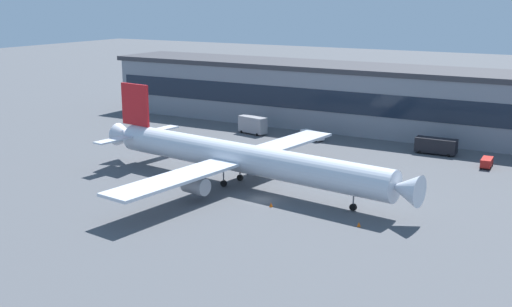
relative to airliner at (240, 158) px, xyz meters
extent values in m
plane|color=#4C4F54|center=(7.17, -5.08, -4.99)|extent=(600.00, 600.00, 0.00)
cube|color=gray|center=(7.17, 56.77, 2.21)|extent=(150.67, 19.46, 14.40)
cube|color=#38383D|center=(7.17, 56.77, 10.01)|extent=(153.68, 19.85, 1.20)
cube|color=#192333|center=(7.17, 46.99, 2.93)|extent=(147.65, 0.16, 5.19)
cylinder|color=silver|center=(0.94, -0.12, 0.02)|extent=(56.05, 11.92, 5.07)
cone|color=silver|center=(30.16, -3.75, 0.02)|extent=(5.12, 5.34, 4.81)
cone|color=silver|center=(-28.54, 3.55, 0.02)|extent=(6.09, 5.21, 4.56)
cube|color=red|center=(-25.78, 3.21, 6.61)|extent=(7.10, 1.37, 8.11)
cube|color=silver|center=(-24.60, 8.67, 0.78)|extent=(3.51, 9.35, 0.30)
cube|color=silver|center=(-25.98, -2.39, 0.78)|extent=(3.51, 9.35, 0.30)
cube|color=silver|center=(0.81, 15.11, -0.49)|extent=(9.06, 25.68, 0.50)
cube|color=silver|center=(-2.91, -14.85, -0.49)|extent=(9.06, 25.68, 0.50)
cylinder|color=#99999E|center=(1.34, 11.25, -2.28)|extent=(4.49, 3.28, 2.79)
cylinder|color=#99999E|center=(-1.45, -11.24, -2.28)|extent=(4.49, 3.28, 2.79)
cylinder|color=black|center=(22.00, -2.74, -4.44)|extent=(1.15, 0.63, 1.10)
cylinder|color=slate|center=(22.00, -2.74, -2.93)|extent=(0.24, 0.24, 2.48)
cylinder|color=black|center=(-1.55, 2.49, -4.44)|extent=(1.15, 0.63, 1.10)
cylinder|color=slate|center=(-1.55, 2.49, -2.93)|extent=(0.24, 0.24, 2.48)
cylinder|color=black|center=(-2.12, -2.03, -4.44)|extent=(1.15, 0.63, 1.10)
cylinder|color=slate|center=(-2.12, -2.03, -2.93)|extent=(0.24, 0.24, 2.48)
cube|color=red|center=(34.87, 33.79, -3.89)|extent=(2.12, 4.49, 1.50)
cube|color=black|center=(34.93, 32.58, -3.59)|extent=(1.82, 1.63, 0.38)
cylinder|color=black|center=(35.80, 32.29, -4.64)|extent=(0.33, 0.71, 0.70)
cylinder|color=black|center=(34.09, 32.21, -4.64)|extent=(0.33, 0.71, 0.70)
cylinder|color=black|center=(35.64, 35.37, -4.64)|extent=(0.33, 0.71, 0.70)
cylinder|color=black|center=(33.93, 35.28, -4.64)|extent=(0.33, 0.71, 0.70)
cube|color=gray|center=(-19.70, 37.97, -2.74)|extent=(7.58, 4.03, 3.80)
cube|color=black|center=(-21.64, 38.38, -1.98)|extent=(2.96, 2.86, 0.95)
cylinder|color=black|center=(-22.41, 37.34, -4.64)|extent=(0.75, 0.44, 0.70)
cylinder|color=black|center=(-21.93, 39.63, -4.64)|extent=(0.75, 0.44, 0.70)
cylinder|color=black|center=(-17.48, 36.31, -4.64)|extent=(0.75, 0.44, 0.70)
cylinder|color=black|center=(-17.00, 38.60, -4.64)|extent=(0.75, 0.44, 0.70)
cube|color=black|center=(23.56, 39.73, -3.14)|extent=(8.42, 2.86, 3.00)
cube|color=black|center=(25.87, 39.74, -2.54)|extent=(2.96, 2.60, 0.75)
cylinder|color=black|center=(26.49, 41.01, -4.64)|extent=(0.70, 0.30, 0.70)
cylinder|color=black|center=(26.51, 38.49, -4.64)|extent=(0.70, 0.30, 0.70)
cylinder|color=black|center=(20.61, 40.97, -4.64)|extent=(0.70, 0.30, 0.70)
cylinder|color=black|center=(20.63, 38.45, -4.64)|extent=(0.70, 0.30, 0.70)
cube|color=white|center=(-4.55, 39.18, -3.84)|extent=(6.65, 4.51, 1.60)
cube|color=black|center=(-6.15, 39.92, -3.52)|extent=(2.81, 2.61, 0.40)
cylinder|color=black|center=(-6.96, 39.31, -4.64)|extent=(0.76, 0.57, 0.70)
cylinder|color=black|center=(-6.20, 40.94, -4.64)|extent=(0.76, 0.57, 0.70)
cylinder|color=black|center=(-2.90, 37.42, -4.64)|extent=(0.76, 0.57, 0.70)
cylinder|color=black|center=(-2.14, 39.05, -4.64)|extent=(0.76, 0.57, 0.70)
cone|color=#F2590C|center=(25.32, -8.87, -4.65)|extent=(0.55, 0.55, 0.68)
cone|color=#F2590C|center=(-10.53, -14.74, -4.63)|extent=(0.57, 0.57, 0.71)
cone|color=#F2590C|center=(10.24, -7.52, -4.62)|extent=(0.58, 0.58, 0.73)
camera|label=1|loc=(55.12, -89.78, 26.87)|focal=44.29mm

